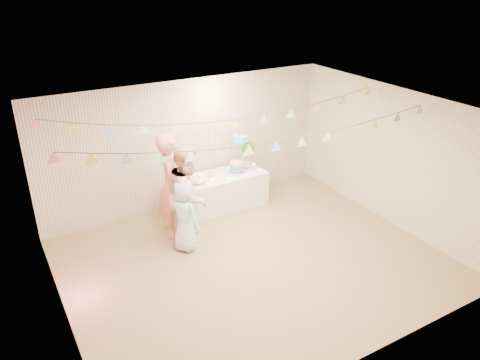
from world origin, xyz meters
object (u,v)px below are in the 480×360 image
table (220,192)px  cake_stand (242,150)px  person_adult_a (172,185)px  person_adult_b (189,195)px  person_child (185,215)px

table → cake_stand: cake_stand is taller
person_adult_a → cake_stand: bearing=-49.8°
cake_stand → person_adult_b: bearing=-150.2°
table → person_adult_b: bearing=-140.6°
cake_stand → person_child: size_ratio=0.59×
cake_stand → person_adult_b: (-1.61, -0.92, -0.21)m
cake_stand → person_adult_a: bearing=-162.9°
person_adult_b → person_child: bearing=175.4°
cake_stand → person_adult_a: person_adult_a is taller
person_adult_a → person_child: 0.65m
cake_stand → table: bearing=-174.8°
table → person_child: 1.64m
table → person_adult_a: (-1.21, -0.49, 0.63)m
cake_stand → person_adult_b: 1.87m
person_adult_a → person_adult_b: (0.15, -0.38, -0.06)m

